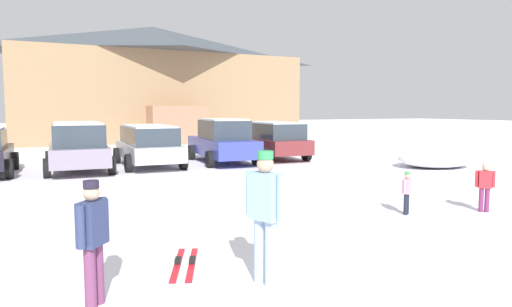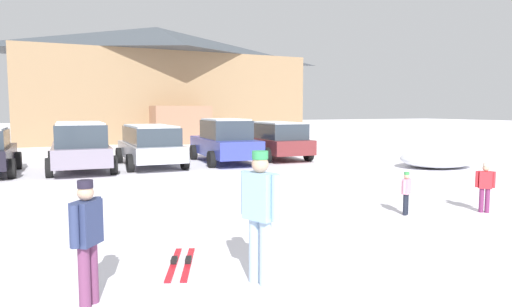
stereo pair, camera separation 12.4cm
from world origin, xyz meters
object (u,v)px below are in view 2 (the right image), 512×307
(parked_maroon_van, at_px, (276,139))
(skier_child_in_pink_snowsuit, at_px, (406,191))
(parked_silver_wagon, at_px, (150,144))
(parked_blue_hatchback, at_px, (224,141))
(skier_adult_in_blue_parka, at_px, (260,209))
(skier_teen_in_navy_coat, at_px, (87,235))
(ski_lodge, at_px, (158,83))
(plowed_snow_pile, at_px, (438,159))
(parked_grey_wagon, at_px, (80,145))
(skier_child_in_red_jacket, at_px, (485,185))
(pair_of_skis, at_px, (181,263))

(parked_maroon_van, distance_m, skier_child_in_pink_snowsuit, 11.01)
(parked_silver_wagon, bearing_deg, parked_blue_hatchback, -1.94)
(parked_maroon_van, height_order, skier_adult_in_blue_parka, skier_adult_in_blue_parka)
(skier_adult_in_blue_parka, xyz_separation_m, skier_teen_in_navy_coat, (-1.99, 0.24, -0.15))
(parked_maroon_van, bearing_deg, parked_blue_hatchback, -170.86)
(ski_lodge, bearing_deg, plowed_snow_pile, -75.91)
(parked_grey_wagon, bearing_deg, skier_child_in_red_jacket, -55.94)
(ski_lodge, bearing_deg, pair_of_skis, -102.68)
(skier_adult_in_blue_parka, bearing_deg, parked_grey_wagon, 95.51)
(skier_teen_in_navy_coat, height_order, plowed_snow_pile, skier_teen_in_navy_coat)
(skier_adult_in_blue_parka, bearing_deg, pair_of_skis, 121.96)
(pair_of_skis, bearing_deg, plowed_snow_pile, 28.51)
(pair_of_skis, bearing_deg, ski_lodge, 77.32)
(parked_blue_hatchback, height_order, skier_child_in_red_jacket, parked_blue_hatchback)
(parked_grey_wagon, xyz_separation_m, skier_teen_in_navy_coat, (-0.82, -11.93, -0.13))
(skier_child_in_red_jacket, relative_size, skier_child_in_pink_snowsuit, 1.17)
(parked_maroon_van, distance_m, pair_of_skis, 13.96)
(parked_silver_wagon, bearing_deg, skier_child_in_red_jacket, -66.89)
(parked_maroon_van, bearing_deg, skier_teen_in_navy_coat, -125.45)
(pair_of_skis, height_order, plowed_snow_pile, plowed_snow_pile)
(parked_blue_hatchback, bearing_deg, skier_adult_in_blue_parka, -109.42)
(skier_teen_in_navy_coat, bearing_deg, skier_adult_in_blue_parka, -6.89)
(skier_child_in_red_jacket, bearing_deg, parked_blue_hatchback, 98.70)
(parked_silver_wagon, height_order, parked_maroon_van, parked_maroon_van)
(parked_grey_wagon, bearing_deg, ski_lodge, 68.20)
(parked_blue_hatchback, bearing_deg, plowed_snow_pile, -36.15)
(skier_teen_in_navy_coat, relative_size, pair_of_skis, 1.01)
(ski_lodge, height_order, parked_silver_wagon, ski_lodge)
(parked_maroon_van, xyz_separation_m, skier_teen_in_navy_coat, (-8.92, -12.54, -0.09))
(parked_grey_wagon, xyz_separation_m, skier_adult_in_blue_parka, (1.17, -12.17, 0.01))
(ski_lodge, xyz_separation_m, plowed_snow_pile, (5.43, -21.63, -3.83))
(parked_blue_hatchback, height_order, skier_child_in_pink_snowsuit, parked_blue_hatchback)
(ski_lodge, bearing_deg, skier_adult_in_blue_parka, -100.89)
(parked_maroon_van, height_order, skier_child_in_pink_snowsuit, parked_maroon_van)
(parked_blue_hatchback, bearing_deg, skier_teen_in_navy_coat, -117.65)
(ski_lodge, height_order, plowed_snow_pile, ski_lodge)
(parked_grey_wagon, bearing_deg, skier_adult_in_blue_parka, -84.49)
(skier_child_in_pink_snowsuit, bearing_deg, parked_silver_wagon, 106.13)
(plowed_snow_pile, bearing_deg, parked_maroon_van, 127.78)
(skier_teen_in_navy_coat, distance_m, skier_child_in_pink_snowsuit, 6.62)
(ski_lodge, xyz_separation_m, parked_blue_hatchback, (-1.24, -16.75, -3.27))
(parked_maroon_van, relative_size, skier_child_in_pink_snowsuit, 5.01)
(parked_silver_wagon, relative_size, plowed_snow_pile, 1.58)
(parked_blue_hatchback, distance_m, skier_child_in_red_jacket, 10.95)
(ski_lodge, distance_m, parked_maroon_van, 16.72)
(skier_adult_in_blue_parka, relative_size, plowed_snow_pile, 0.56)
(parked_grey_wagon, bearing_deg, pair_of_skis, -87.52)
(parked_blue_hatchback, xyz_separation_m, skier_child_in_red_jacket, (1.65, -10.82, -0.30))
(ski_lodge, distance_m, skier_child_in_pink_snowsuit, 27.31)
(parked_grey_wagon, relative_size, pair_of_skis, 3.29)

